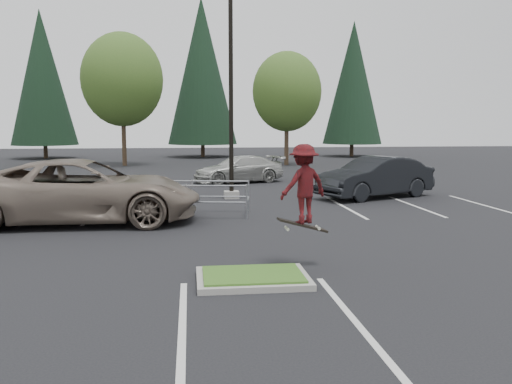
{
  "coord_description": "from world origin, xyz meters",
  "views": [
    {
      "loc": [
        -1.19,
        -10.31,
        3.09
      ],
      "look_at": [
        0.25,
        1.5,
        1.59
      ],
      "focal_mm": 38.0,
      "sensor_mm": 36.0,
      "label": 1
    }
  ],
  "objects": [
    {
      "name": "ground",
      "position": [
        0.0,
        0.0,
        0.0
      ],
      "size": [
        120.0,
        120.0,
        0.0
      ],
      "primitive_type": "plane",
      "color": "black",
      "rests_on": "ground"
    },
    {
      "name": "grass_median",
      "position": [
        0.0,
        0.0,
        0.08
      ],
      "size": [
        2.2,
        1.6,
        0.16
      ],
      "color": "gray",
      "rests_on": "ground"
    },
    {
      "name": "stall_lines",
      "position": [
        -1.35,
        6.02,
        0.0
      ],
      "size": [
        22.62,
        17.6,
        0.01
      ],
      "color": "silver",
      "rests_on": "ground"
    },
    {
      "name": "light_pole",
      "position": [
        0.5,
        12.0,
        4.56
      ],
      "size": [
        0.7,
        0.6,
        10.12
      ],
      "color": "gray",
      "rests_on": "ground"
    },
    {
      "name": "decid_b",
      "position": [
        -6.01,
        30.53,
        6.04
      ],
      "size": [
        5.89,
        5.89,
        9.64
      ],
      "color": "#38281C",
      "rests_on": "ground"
    },
    {
      "name": "decid_c",
      "position": [
        5.99,
        29.83,
        5.25
      ],
      "size": [
        5.12,
        5.12,
        8.38
      ],
      "color": "#38281C",
      "rests_on": "ground"
    },
    {
      "name": "conif_a",
      "position": [
        -14.0,
        40.0,
        7.1
      ],
      "size": [
        5.72,
        5.72,
        13.0
      ],
      "color": "#38281C",
      "rests_on": "ground"
    },
    {
      "name": "conif_b",
      "position": [
        0.0,
        40.5,
        7.85
      ],
      "size": [
        6.38,
        6.38,
        14.5
      ],
      "color": "#38281C",
      "rests_on": "ground"
    },
    {
      "name": "conif_c",
      "position": [
        14.0,
        39.5,
        6.85
      ],
      "size": [
        5.5,
        5.5,
        12.5
      ],
      "color": "#38281C",
      "rests_on": "ground"
    },
    {
      "name": "cart_corral",
      "position": [
        -1.69,
        8.07,
        0.72
      ],
      "size": [
        4.19,
        2.04,
        1.14
      ],
      "rotation": [
        0.0,
        0.0,
        -0.16
      ],
      "color": "gray",
      "rests_on": "ground"
    },
    {
      "name": "skateboarder",
      "position": [
        1.2,
        1.0,
        1.8
      ],
      "size": [
        1.26,
        1.01,
        1.92
      ],
      "rotation": [
        0.0,
        0.0,
        3.54
      ],
      "color": "black",
      "rests_on": "ground"
    },
    {
      "name": "car_l_tan",
      "position": [
        -4.5,
        7.0,
        1.0
      ],
      "size": [
        7.2,
        3.32,
        2.0
      ],
      "primitive_type": "imported",
      "rotation": [
        0.0,
        0.0,
        1.57
      ],
      "color": "#7B6C5E",
      "rests_on": "ground"
    },
    {
      "name": "car_r_charc",
      "position": [
        6.5,
        11.5,
        0.86
      ],
      "size": [
        5.5,
        3.77,
        1.72
      ],
      "primitive_type": "imported",
      "rotation": [
        0.0,
        0.0,
        5.13
      ],
      "color": "black",
      "rests_on": "ground"
    },
    {
      "name": "car_far_silver",
      "position": [
        1.4,
        18.0,
        0.7
      ],
      "size": [
        5.21,
        3.49,
        1.4
      ],
      "primitive_type": "imported",
      "rotation": [
        0.0,
        0.0,
        5.06
      ],
      "color": "#B1B1AC",
      "rests_on": "ground"
    }
  ]
}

